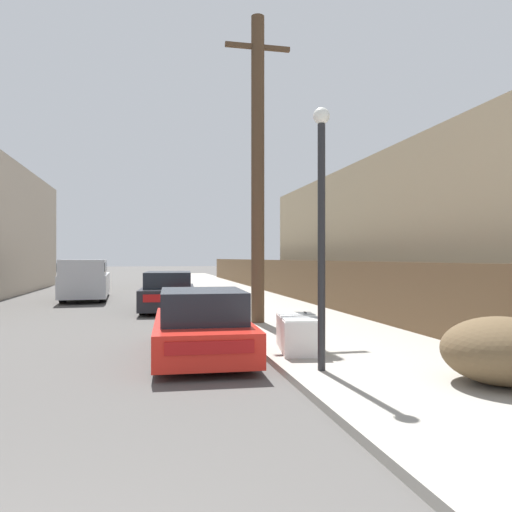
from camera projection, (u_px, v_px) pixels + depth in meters
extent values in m
cube|color=#9E998E|center=(232.00, 293.00, 25.60)|extent=(4.20, 63.00, 0.12)
cube|color=white|center=(299.00, 334.00, 9.46)|extent=(0.95, 1.64, 0.62)
cube|color=white|center=(299.00, 317.00, 9.46)|extent=(0.91, 1.58, 0.03)
cube|color=#333335|center=(305.00, 312.00, 9.95)|extent=(0.06, 0.20, 0.02)
cube|color=gray|center=(297.00, 314.00, 9.71)|extent=(0.73, 0.18, 0.01)
cube|color=gray|center=(301.00, 317.00, 9.23)|extent=(0.73, 0.18, 0.01)
cube|color=red|center=(201.00, 333.00, 9.63)|extent=(1.91, 4.37, 0.57)
cube|color=black|center=(202.00, 305.00, 9.25)|extent=(1.58, 2.12, 0.57)
cube|color=#B21414|center=(210.00, 348.00, 7.50)|extent=(1.36, 0.08, 0.20)
cylinder|color=black|center=(163.00, 330.00, 10.82)|extent=(0.22, 0.63, 0.62)
cylinder|color=black|center=(231.00, 328.00, 11.07)|extent=(0.22, 0.63, 0.62)
cylinder|color=black|center=(160.00, 353.00, 8.19)|extent=(0.22, 0.63, 0.62)
cylinder|color=black|center=(250.00, 350.00, 8.44)|extent=(0.22, 0.63, 0.62)
cube|color=black|center=(168.00, 297.00, 17.89)|extent=(2.13, 4.62, 0.70)
cube|color=black|center=(168.00, 279.00, 17.71)|extent=(1.74, 2.62, 0.55)
cube|color=#B21414|center=(166.00, 298.00, 15.65)|extent=(1.42, 0.13, 0.24)
cylinder|color=black|center=(149.00, 299.00, 19.16)|extent=(0.24, 0.62, 0.61)
cylinder|color=black|center=(190.00, 298.00, 19.38)|extent=(0.24, 0.62, 0.61)
cylinder|color=black|center=(143.00, 306.00, 16.40)|extent=(0.24, 0.62, 0.61)
cylinder|color=black|center=(191.00, 305.00, 16.62)|extent=(0.24, 0.62, 0.61)
cube|color=silver|center=(86.00, 284.00, 22.51)|extent=(2.17, 5.76, 0.94)
cube|color=silver|center=(83.00, 267.00, 21.00)|extent=(1.90, 2.64, 0.65)
cube|color=black|center=(83.00, 267.00, 21.00)|extent=(1.94, 2.59, 0.36)
cylinder|color=black|center=(103.00, 293.00, 21.01)|extent=(0.30, 0.82, 0.81)
cylinder|color=black|center=(63.00, 293.00, 20.60)|extent=(0.30, 0.82, 0.81)
cylinder|color=black|center=(106.00, 288.00, 24.41)|extent=(0.30, 0.82, 0.81)
cylinder|color=black|center=(72.00, 288.00, 24.01)|extent=(0.30, 0.82, 0.81)
cylinder|color=#4C3826|center=(258.00, 169.00, 13.58)|extent=(0.36, 0.36, 8.35)
cube|color=#4C3826|center=(258.00, 47.00, 13.59)|extent=(1.80, 0.12, 0.12)
cylinder|color=#232326|center=(321.00, 247.00, 7.79)|extent=(0.12, 0.12, 3.85)
sphere|color=white|center=(321.00, 116.00, 7.80)|extent=(0.26, 0.26, 0.26)
ellipsoid|color=brown|center=(502.00, 350.00, 6.94)|extent=(1.67, 1.60, 0.94)
cube|color=brown|center=(279.00, 277.00, 23.94)|extent=(0.08, 44.69, 1.65)
cube|color=tan|center=(421.00, 238.00, 19.19)|extent=(6.00, 19.74, 5.31)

